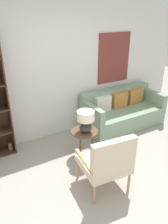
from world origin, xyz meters
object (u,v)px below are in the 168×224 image
at_px(armchair, 108,161).
at_px(table_lamp, 86,120).
at_px(side_table, 84,134).
at_px(couch, 122,112).

relative_size(armchair, table_lamp, 2.40).
bearing_deg(side_table, couch, 24.19).
distance_m(armchair, side_table, 0.90).
distance_m(couch, side_table, 1.43).
bearing_deg(couch, side_table, -155.81).
relative_size(side_table, table_lamp, 1.31).
height_order(armchair, table_lamp, armchair).
distance_m(couch, table_lamp, 1.50).
height_order(armchair, couch, armchair).
bearing_deg(table_lamp, side_table, 89.10).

